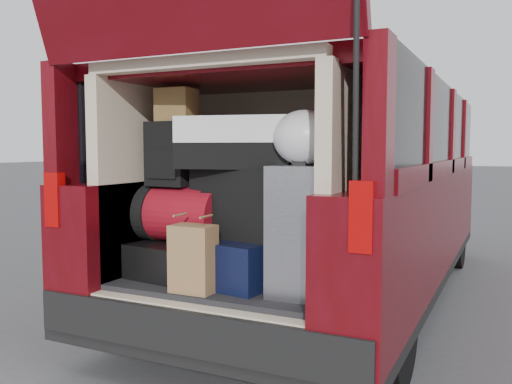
% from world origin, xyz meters
% --- Properties ---
extents(ground, '(80.00, 80.00, 0.00)m').
position_xyz_m(ground, '(0.00, 0.00, 0.00)').
color(ground, '#3D3D40').
rests_on(ground, ground).
extents(minivan, '(1.90, 5.35, 2.77)m').
position_xyz_m(minivan, '(0.00, 1.86, 0.91)').
color(minivan, black).
rests_on(minivan, ground).
extents(load_floor, '(1.24, 1.05, 0.55)m').
position_xyz_m(load_floor, '(0.00, 0.28, 0.28)').
color(load_floor, black).
rests_on(load_floor, ground).
extents(black_hardshell, '(0.43, 0.54, 0.20)m').
position_xyz_m(black_hardshell, '(-0.39, 0.14, 0.65)').
color(black_hardshell, black).
rests_on(black_hardshell, load_floor).
extents(navy_hardshell, '(0.56, 0.65, 0.25)m').
position_xyz_m(navy_hardshell, '(0.06, 0.17, 0.68)').
color(navy_hardshell, black).
rests_on(navy_hardshell, load_floor).
extents(silver_roller, '(0.30, 0.46, 0.67)m').
position_xyz_m(silver_roller, '(0.44, 0.10, 0.88)').
color(silver_roller, silver).
rests_on(silver_roller, load_floor).
extents(kraft_bag, '(0.23, 0.15, 0.35)m').
position_xyz_m(kraft_bag, '(-0.08, -0.15, 0.73)').
color(kraft_bag, '#9B6A46').
rests_on(kraft_bag, load_floor).
extents(red_duffel, '(0.52, 0.35, 0.33)m').
position_xyz_m(red_duffel, '(-0.33, 0.15, 0.92)').
color(red_duffel, maroon).
rests_on(red_duffel, black_hardshell).
extents(black_soft_case, '(0.59, 0.42, 0.39)m').
position_xyz_m(black_soft_case, '(0.04, 0.19, 1.00)').
color(black_soft_case, black).
rests_on(black_soft_case, navy_hardshell).
extents(backpack, '(0.27, 0.17, 0.38)m').
position_xyz_m(backpack, '(-0.41, 0.12, 1.27)').
color(backpack, black).
rests_on(backpack, red_duffel).
extents(twotone_duffel, '(0.69, 0.45, 0.29)m').
position_xyz_m(twotone_duffel, '(0.02, 0.16, 1.33)').
color(twotone_duffel, white).
rests_on(twotone_duffel, black_soft_case).
extents(grocery_sack_lower, '(0.22, 0.19, 0.19)m').
position_xyz_m(grocery_sack_lower, '(-0.37, 0.14, 1.55)').
color(grocery_sack_lower, brown).
rests_on(grocery_sack_lower, backpack).
extents(plastic_bag_right, '(0.35, 0.34, 0.28)m').
position_xyz_m(plastic_bag_right, '(0.45, 0.08, 1.36)').
color(plastic_bag_right, white).
rests_on(plastic_bag_right, silver_roller).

